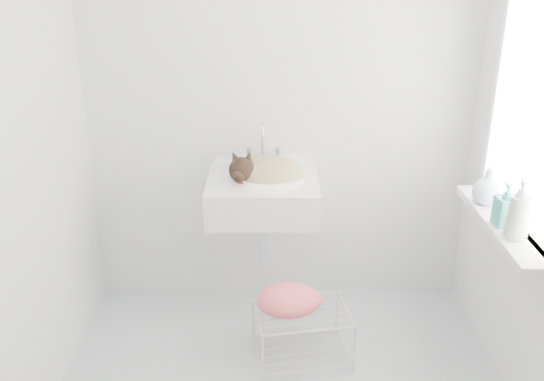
{
  "coord_description": "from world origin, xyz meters",
  "views": [
    {
      "loc": [
        -0.06,
        -2.29,
        2.03
      ],
      "look_at": [
        -0.05,
        0.5,
        0.88
      ],
      "focal_mm": 39.7,
      "sensor_mm": 36.0,
      "label": 1
    }
  ],
  "objects_px": {
    "bottle_a": "(514,238)",
    "bottle_c": "(485,203)",
    "wire_rack": "(302,333)",
    "bottle_b": "(503,225)",
    "sink": "(263,179)",
    "cat": "(265,173)"
  },
  "relations": [
    {
      "from": "sink",
      "to": "bottle_a",
      "type": "height_order",
      "value": "sink"
    },
    {
      "from": "sink",
      "to": "wire_rack",
      "type": "xyz_separation_m",
      "value": [
        0.21,
        -0.42,
        -0.7
      ]
    },
    {
      "from": "sink",
      "to": "bottle_c",
      "type": "xyz_separation_m",
      "value": [
        1.1,
        -0.34,
        0.0
      ]
    },
    {
      "from": "wire_rack",
      "to": "bottle_a",
      "type": "bearing_deg",
      "value": -18.3
    },
    {
      "from": "bottle_b",
      "to": "bottle_c",
      "type": "xyz_separation_m",
      "value": [
        0.0,
        0.24,
        0.0
      ]
    },
    {
      "from": "bottle_a",
      "to": "bottle_b",
      "type": "height_order",
      "value": "bottle_a"
    },
    {
      "from": "bottle_c",
      "to": "sink",
      "type": "bearing_deg",
      "value": 163.04
    },
    {
      "from": "sink",
      "to": "cat",
      "type": "distance_m",
      "value": 0.05
    },
    {
      "from": "bottle_a",
      "to": "bottle_b",
      "type": "bearing_deg",
      "value": 90.0
    },
    {
      "from": "bottle_b",
      "to": "cat",
      "type": "bearing_deg",
      "value": 152.72
    },
    {
      "from": "wire_rack",
      "to": "bottle_b",
      "type": "height_order",
      "value": "bottle_b"
    },
    {
      "from": "cat",
      "to": "sink",
      "type": "bearing_deg",
      "value": 117.36
    },
    {
      "from": "bottle_a",
      "to": "wire_rack",
      "type": "bearing_deg",
      "value": 161.7
    },
    {
      "from": "sink",
      "to": "bottle_a",
      "type": "xyz_separation_m",
      "value": [
        1.1,
        -0.71,
        0.0
      ]
    },
    {
      "from": "sink",
      "to": "bottle_a",
      "type": "bearing_deg",
      "value": -32.99
    },
    {
      "from": "wire_rack",
      "to": "bottle_c",
      "type": "bearing_deg",
      "value": 5.28
    },
    {
      "from": "wire_rack",
      "to": "bottle_b",
      "type": "relative_size",
      "value": 2.39
    },
    {
      "from": "wire_rack",
      "to": "cat",
      "type": "bearing_deg",
      "value": 115.52
    },
    {
      "from": "bottle_a",
      "to": "sink",
      "type": "bearing_deg",
      "value": 147.01
    },
    {
      "from": "sink",
      "to": "bottle_c",
      "type": "bearing_deg",
      "value": -16.96
    },
    {
      "from": "bottle_a",
      "to": "bottle_c",
      "type": "relative_size",
      "value": 1.22
    },
    {
      "from": "bottle_c",
      "to": "bottle_b",
      "type": "bearing_deg",
      "value": -90.0
    }
  ]
}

